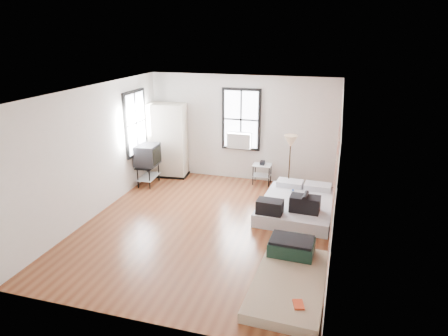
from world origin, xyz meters
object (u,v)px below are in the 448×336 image
(mattress_main, at_px, (297,205))
(wardrobe, at_px, (168,141))
(side_table, at_px, (262,169))
(mattress_bare, at_px, (290,274))
(tv_stand, at_px, (147,156))
(floor_lamp, at_px, (291,145))

(mattress_main, xyz_separation_m, wardrobe, (-3.72, 1.47, 0.82))
(mattress_main, xyz_separation_m, side_table, (-1.10, 1.54, 0.24))
(wardrobe, xyz_separation_m, side_table, (2.63, 0.07, -0.58))
(mattress_bare, bearing_deg, tv_stand, 143.66)
(mattress_bare, relative_size, side_table, 3.36)
(mattress_bare, relative_size, tv_stand, 1.96)
(mattress_main, xyz_separation_m, floor_lamp, (-0.33, 1.03, 1.09))
(floor_lamp, relative_size, tv_stand, 1.38)
(side_table, bearing_deg, tv_stand, -163.06)
(tv_stand, bearing_deg, mattress_bare, -42.52)
(mattress_bare, height_order, tv_stand, tv_stand)
(mattress_main, bearing_deg, wardrobe, 161.72)
(wardrobe, distance_m, floor_lamp, 3.43)
(mattress_main, distance_m, floor_lamp, 1.54)
(wardrobe, distance_m, side_table, 2.69)
(mattress_bare, distance_m, floor_lamp, 3.88)
(wardrobe, height_order, tv_stand, wardrobe)
(tv_stand, bearing_deg, mattress_main, -13.50)
(side_table, relative_size, floor_lamp, 0.42)
(side_table, height_order, floor_lamp, floor_lamp)
(side_table, distance_m, floor_lamp, 1.25)
(floor_lamp, height_order, tv_stand, floor_lamp)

